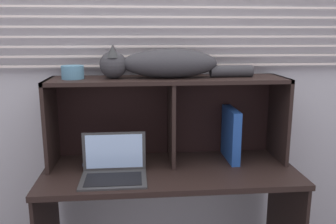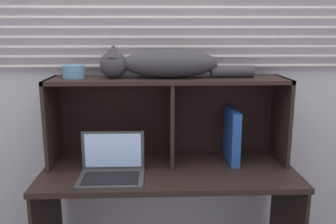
# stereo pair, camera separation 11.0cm
# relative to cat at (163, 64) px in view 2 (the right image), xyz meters

# --- Properties ---
(back_panel_with_blinds) EXTENTS (4.40, 0.08, 2.50)m
(back_panel_with_blinds) POSITION_rel_cat_xyz_m (0.03, 0.21, -0.07)
(back_panel_with_blinds) COLOR #B2B2B7
(back_panel_with_blinds) RESTS_ON ground
(desk) EXTENTS (1.40, 0.58, 0.76)m
(desk) POSITION_rel_cat_xyz_m (0.03, -0.12, -0.72)
(desk) COLOR black
(desk) RESTS_ON ground
(hutch_shelf_unit) EXTENTS (1.34, 0.31, 0.49)m
(hutch_shelf_unit) POSITION_rel_cat_xyz_m (0.03, 0.03, -0.23)
(hutch_shelf_unit) COLOR black
(hutch_shelf_unit) RESTS_ON desk
(cat) EXTENTS (0.86, 0.19, 0.18)m
(cat) POSITION_rel_cat_xyz_m (0.00, 0.00, 0.00)
(cat) COLOR #323134
(cat) RESTS_ON hutch_shelf_unit
(laptop) EXTENTS (0.34, 0.25, 0.22)m
(laptop) POSITION_rel_cat_xyz_m (-0.27, -0.21, -0.53)
(laptop) COLOR #383838
(laptop) RESTS_ON desk
(binder_upright) EXTENTS (0.05, 0.27, 0.31)m
(binder_upright) POSITION_rel_cat_xyz_m (0.40, -0.00, -0.42)
(binder_upright) COLOR #204895
(binder_upright) RESTS_ON desk
(book_stack) EXTENTS (0.19, 0.23, 0.04)m
(book_stack) POSITION_rel_cat_xyz_m (-0.35, -0.00, -0.55)
(book_stack) COLOR tan
(book_stack) RESTS_ON desk
(small_basket) EXTENTS (0.12, 0.12, 0.07)m
(small_basket) POSITION_rel_cat_xyz_m (-0.49, -0.00, -0.04)
(small_basket) COLOR teal
(small_basket) RESTS_ON hutch_shelf_unit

